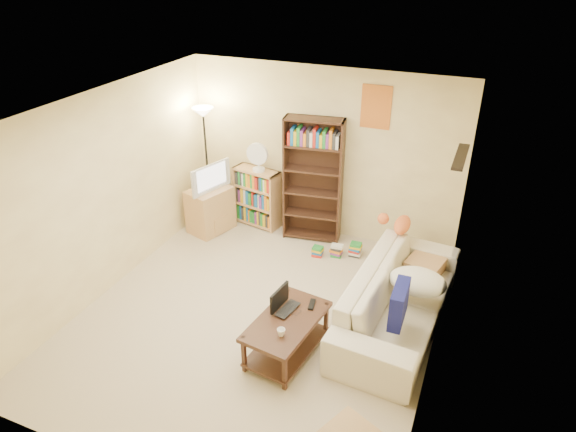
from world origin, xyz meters
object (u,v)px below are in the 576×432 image
at_px(tabby_cat, 399,224).
at_px(tv_stand, 210,210).
at_px(floor_lamp, 205,133).
at_px(sofa, 399,298).
at_px(laptop, 291,311).
at_px(coffee_table, 287,331).
at_px(television, 208,177).
at_px(mug, 281,332).
at_px(short_bookshelf, 257,197).
at_px(tall_bookshelf, 313,178).
at_px(desk_fan, 258,157).
at_px(side_table, 423,276).

distance_m(tabby_cat, tv_stand, 2.90).
bearing_deg(floor_lamp, sofa, -22.17).
bearing_deg(laptop, coffee_table, -168.73).
xyz_separation_m(television, floor_lamp, (-0.14, 0.23, 0.58)).
distance_m(mug, tv_stand, 3.16).
bearing_deg(floor_lamp, short_bookshelf, 15.75).
bearing_deg(tv_stand, short_bookshelf, 54.07).
relative_size(coffee_table, tv_stand, 1.60).
bearing_deg(sofa, laptop, 134.08).
height_order(mug, floor_lamp, floor_lamp).
bearing_deg(laptop, television, 58.77).
bearing_deg(floor_lamp, coffee_table, -45.34).
height_order(tall_bookshelf, desk_fan, tall_bookshelf).
height_order(mug, desk_fan, desk_fan).
bearing_deg(tall_bookshelf, side_table, -30.65).
xyz_separation_m(short_bookshelf, side_table, (2.69, -0.80, -0.23)).
relative_size(tall_bookshelf, floor_lamp, 1.00).
height_order(tabby_cat, laptop, tabby_cat).
relative_size(short_bookshelf, side_table, 1.97).
distance_m(desk_fan, floor_lamp, 0.85).
xyz_separation_m(coffee_table, side_table, (1.16, 1.68, -0.07)).
bearing_deg(laptop, mug, -162.55).
relative_size(coffee_table, tall_bookshelf, 0.59).
height_order(television, desk_fan, desk_fan).
distance_m(sofa, desk_fan, 2.99).
bearing_deg(tall_bookshelf, sofa, -50.42).
relative_size(laptop, tv_stand, 0.53).
relative_size(mug, side_table, 0.23).
bearing_deg(television, side_table, -78.89).
relative_size(laptop, floor_lamp, 0.20).
bearing_deg(desk_fan, mug, -60.49).
xyz_separation_m(mug, short_bookshelf, (-1.57, 2.73, -0.03)).
height_order(laptop, side_table, laptop).
relative_size(coffee_table, short_bookshelf, 1.18).
distance_m(television, desk_fan, 0.79).
bearing_deg(desk_fan, sofa, -30.95).
height_order(tv_stand, tall_bookshelf, tall_bookshelf).
bearing_deg(mug, side_table, 59.92).
relative_size(television, short_bookshelf, 0.78).
distance_m(coffee_table, television, 3.00).
xyz_separation_m(television, side_table, (3.28, -0.37, -0.66)).
xyz_separation_m(tabby_cat, short_bookshelf, (-2.28, 0.59, -0.33)).
bearing_deg(tv_stand, tall_bookshelf, 31.58).
distance_m(sofa, tall_bookshelf, 2.26).
relative_size(sofa, side_table, 5.20).
distance_m(tabby_cat, side_table, 0.72).
bearing_deg(tabby_cat, laptop, -113.07).
bearing_deg(tall_bookshelf, floor_lamp, 177.36).
bearing_deg(floor_lamp, tv_stand, -59.04).
height_order(desk_fan, floor_lamp, floor_lamp).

